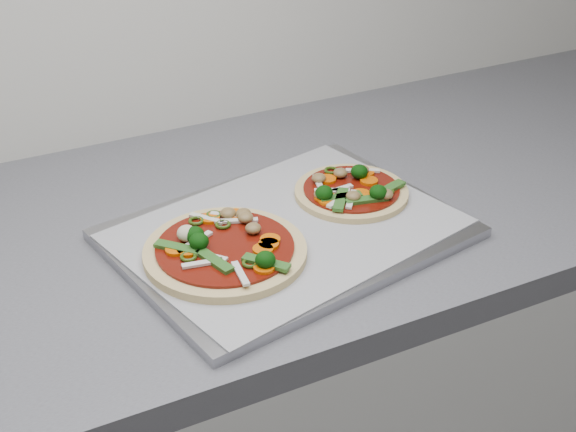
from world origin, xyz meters
name	(u,v)px	position (x,y,z in m)	size (l,w,h in m)	color
base_cabinet	(417,394)	(0.00, 1.30, 0.43)	(3.60, 0.60, 0.86)	silver
countertop	(441,175)	(0.00, 1.30, 0.88)	(3.60, 0.60, 0.04)	slate
baking_tray	(287,233)	(-0.31, 1.22, 0.91)	(0.42, 0.31, 0.01)	#9C9CA2
parchment	(287,228)	(-0.31, 1.22, 0.91)	(0.40, 0.29, 0.00)	#A2A2A8
pizza_left	(225,249)	(-0.40, 1.19, 0.93)	(0.23, 0.23, 0.03)	tan
pizza_right	(351,190)	(-0.19, 1.25, 0.92)	(0.19, 0.19, 0.03)	tan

